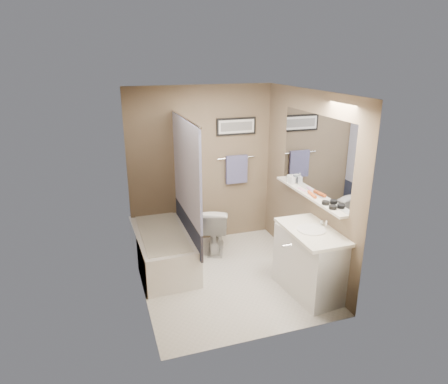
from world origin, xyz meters
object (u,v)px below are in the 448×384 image
object	(u,v)px
candle_bowl_near	(333,207)
candle_bowl_far	(326,203)
vanity	(310,263)
soap_bottle	(292,179)
glass_jar	(290,179)
bathtub	(163,249)
toilet	(215,228)
hair_brush_front	(312,194)

from	to	relation	value
candle_bowl_near	candle_bowl_far	distance (m)	0.15
vanity	soap_bottle	distance (m)	1.22
candle_bowl_far	soap_bottle	size ratio (longest dim) A/B	0.65
glass_jar	soap_bottle	bearing A→B (deg)	-90.00
candle_bowl_near	soap_bottle	distance (m)	1.00
bathtub	toilet	xyz separation A→B (m)	(0.83, 0.24, 0.10)
candle_bowl_far	soap_bottle	bearing A→B (deg)	90.00
candle_bowl_far	glass_jar	bearing A→B (deg)	90.00
candle_bowl_near	glass_jar	size ratio (longest dim) A/B	0.90
bathtub	soap_bottle	xyz separation A→B (m)	(1.79, -0.30, 0.93)
hair_brush_front	glass_jar	size ratio (longest dim) A/B	2.20
candle_bowl_near	hair_brush_front	distance (m)	0.47
candle_bowl_near	soap_bottle	xyz separation A→B (m)	(0.00, 1.00, 0.05)
vanity	candle_bowl_near	size ratio (longest dim) A/B	10.00
vanity	soap_bottle	xyz separation A→B (m)	(0.19, 0.91, 0.78)
vanity	candle_bowl_far	size ratio (longest dim) A/B	10.00
bathtub	candle_bowl_far	size ratio (longest dim) A/B	16.67
vanity	glass_jar	world-z (taller)	glass_jar
vanity	candle_bowl_far	xyz separation A→B (m)	(0.19, 0.07, 0.73)
bathtub	glass_jar	distance (m)	2.02
toilet	hair_brush_front	distance (m)	1.64
hair_brush_front	soap_bottle	xyz separation A→B (m)	(0.00, 0.53, 0.05)
hair_brush_front	glass_jar	world-z (taller)	glass_jar
bathtub	soap_bottle	world-z (taller)	soap_bottle
candle_bowl_far	glass_jar	size ratio (longest dim) A/B	0.90
toilet	soap_bottle	world-z (taller)	soap_bottle
candle_bowl_near	glass_jar	world-z (taller)	glass_jar
vanity	candle_bowl_far	distance (m)	0.76
glass_jar	soap_bottle	distance (m)	0.08
bathtub	glass_jar	world-z (taller)	glass_jar
candle_bowl_far	toilet	bearing A→B (deg)	124.64
candle_bowl_far	soap_bottle	distance (m)	0.85
toilet	vanity	size ratio (longest dim) A/B	0.77
vanity	hair_brush_front	bearing A→B (deg)	57.67
soap_bottle	candle_bowl_near	bearing A→B (deg)	-90.00
candle_bowl_near	soap_bottle	bearing A→B (deg)	90.00
candle_bowl_near	glass_jar	distance (m)	1.08
bathtub	hair_brush_front	world-z (taller)	hair_brush_front
soap_bottle	toilet	bearing A→B (deg)	150.69
vanity	candle_bowl_far	world-z (taller)	candle_bowl_far
vanity	soap_bottle	world-z (taller)	soap_bottle
candle_bowl_near	candle_bowl_far	xyz separation A→B (m)	(0.00, 0.15, 0.00)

